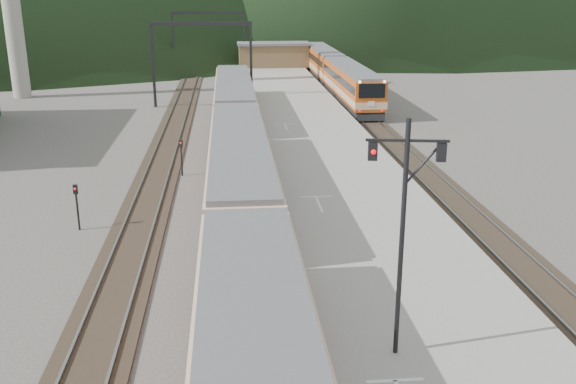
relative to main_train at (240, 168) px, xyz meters
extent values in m
cube|color=black|center=(0.00, 15.07, -2.06)|extent=(2.60, 200.00, 0.12)
cube|color=slate|center=(-0.72, 15.07, -1.96)|extent=(0.10, 200.00, 0.14)
cube|color=slate|center=(0.72, 15.07, -1.96)|extent=(0.10, 200.00, 0.14)
cube|color=black|center=(-5.00, 15.07, -2.06)|extent=(2.60, 200.00, 0.12)
cube|color=slate|center=(-5.72, 15.07, -1.96)|extent=(0.10, 200.00, 0.14)
cube|color=slate|center=(-4.28, 15.07, -1.96)|extent=(0.10, 200.00, 0.14)
cube|color=black|center=(11.50, 15.07, -2.06)|extent=(2.60, 200.00, 0.12)
cube|color=slate|center=(10.78, 15.07, -1.96)|extent=(0.10, 200.00, 0.14)
cube|color=slate|center=(12.22, 15.07, -1.96)|extent=(0.10, 200.00, 0.14)
cube|color=gray|center=(5.60, 13.07, -1.62)|extent=(8.00, 100.00, 1.00)
cube|color=black|center=(-7.50, 30.07, 1.88)|extent=(0.25, 0.25, 8.00)
cube|color=black|center=(1.80, 30.07, 1.88)|extent=(0.25, 0.25, 8.00)
cube|color=black|center=(-2.85, 30.07, 5.68)|extent=(9.30, 0.22, 0.35)
cube|color=black|center=(-7.50, 55.07, 1.88)|extent=(0.25, 0.25, 8.00)
cube|color=black|center=(1.80, 55.07, 1.88)|extent=(0.25, 0.25, 8.00)
cube|color=black|center=(-2.85, 55.07, 5.68)|extent=(9.30, 0.22, 0.35)
cube|color=brown|center=(5.60, 53.07, 0.28)|extent=(9.00, 4.00, 2.80)
cube|color=slate|center=(5.60, 53.07, 1.83)|extent=(9.40, 4.40, 0.30)
cube|color=#DEAB88|center=(0.00, 0.00, 0.00)|extent=(3.10, 20.83, 3.78)
cube|color=#DEAB88|center=(0.00, 21.33, 0.00)|extent=(3.10, 20.83, 3.78)
cube|color=#B84E17|center=(11.50, 29.44, -0.22)|extent=(2.73, 18.38, 3.34)
cube|color=#B84E17|center=(11.50, 48.32, -0.22)|extent=(2.73, 18.38, 3.34)
cylinder|color=black|center=(4.17, -16.32, 2.36)|extent=(0.14, 0.14, 6.96)
cube|color=black|center=(4.17, -16.32, 5.24)|extent=(2.18, 0.43, 0.07)
cube|color=black|center=(3.28, -16.18, 4.94)|extent=(0.28, 0.22, 0.50)
cube|color=black|center=(5.06, -16.47, 4.94)|extent=(0.28, 0.22, 0.50)
cylinder|color=black|center=(-3.46, 6.15, -1.12)|extent=(0.10, 0.10, 2.00)
cube|color=black|center=(-3.46, 6.15, -0.07)|extent=(0.25, 0.20, 0.45)
cylinder|color=black|center=(-7.83, -2.71, -1.12)|extent=(0.10, 0.10, 2.00)
cube|color=black|center=(-7.83, -2.71, -0.07)|extent=(0.24, 0.19, 0.45)
camera|label=1|loc=(-0.50, -32.40, 9.14)|focal=40.00mm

